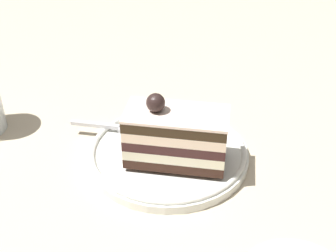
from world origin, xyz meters
TOP-DOWN VIEW (x-y plane):
  - ground_plane at (0.00, 0.00)m, footprint 2.40×2.40m
  - dessert_plate at (-0.02, 0.01)m, footprint 0.19×0.19m
  - cake_slice at (-0.03, 0.02)m, footprint 0.12×0.08m
  - fork at (0.06, 0.00)m, footprint 0.10×0.03m

SIDE VIEW (x-z plane):
  - ground_plane at x=0.00m, z-range 0.00..0.00m
  - dessert_plate at x=-0.02m, z-range 0.00..0.02m
  - fork at x=0.06m, z-range 0.02..0.02m
  - cake_slice at x=-0.03m, z-range 0.01..0.09m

